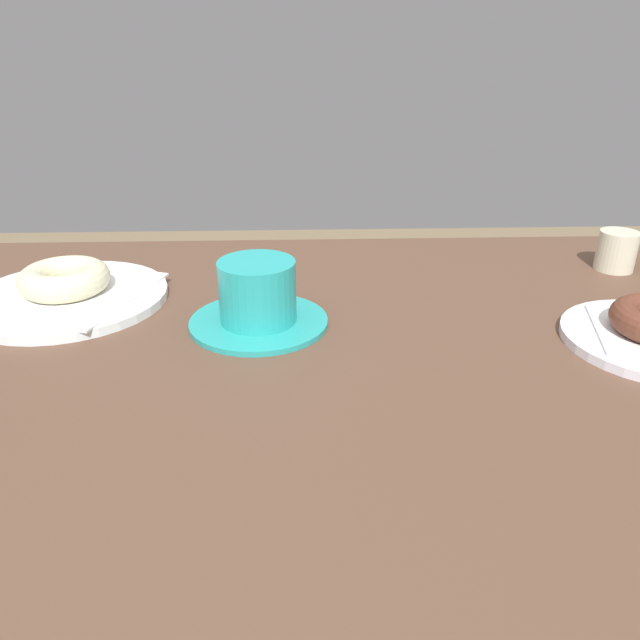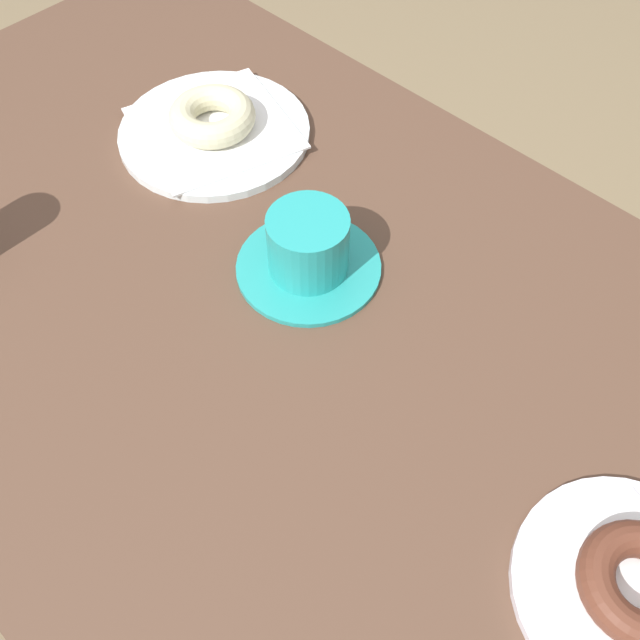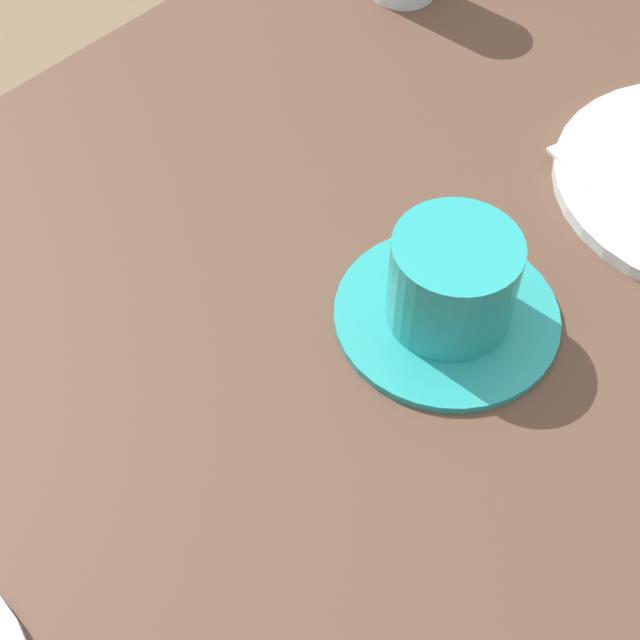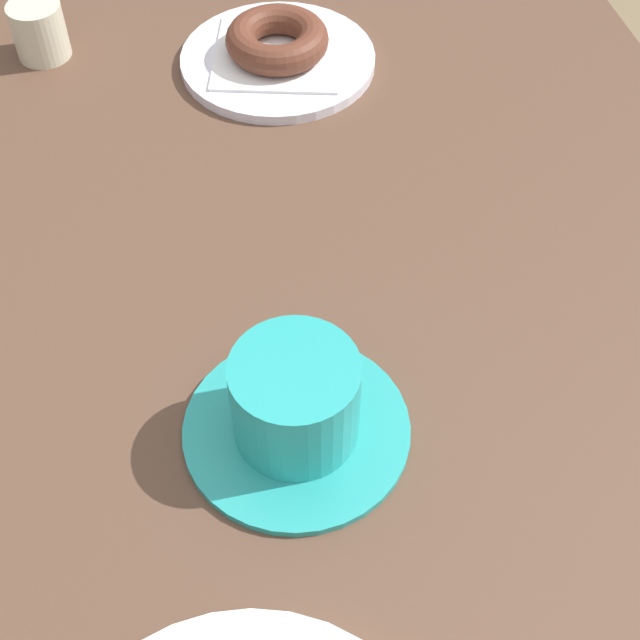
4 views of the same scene
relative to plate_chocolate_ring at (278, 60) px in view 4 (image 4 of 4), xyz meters
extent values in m
cube|color=brown|center=(-0.44, 0.01, -0.03)|extent=(1.23, 0.74, 0.04)
cylinder|color=brown|center=(0.10, -0.27, -0.41)|extent=(0.06, 0.06, 0.73)
cylinder|color=brown|center=(0.10, 0.29, -0.41)|extent=(0.06, 0.06, 0.73)
cylinder|color=white|center=(0.00, 0.00, 0.00)|extent=(0.19, 0.19, 0.01)
cube|color=white|center=(0.00, 0.00, 0.01)|extent=(0.15, 0.15, 0.00)
torus|color=brown|center=(0.00, 0.00, 0.02)|extent=(0.10, 0.10, 0.03)
cylinder|color=teal|center=(-0.42, 0.06, 0.00)|extent=(0.16, 0.16, 0.01)
cylinder|color=teal|center=(-0.42, 0.06, 0.04)|extent=(0.09, 0.09, 0.07)
cylinder|color=black|center=(-0.42, 0.06, 0.07)|extent=(0.07, 0.07, 0.00)
cylinder|color=beige|center=(0.06, 0.22, 0.02)|extent=(0.05, 0.05, 0.05)
camera|label=1|loc=(-0.37, -0.55, 0.29)|focal=33.97mm
camera|label=2|loc=(-0.07, -0.28, 0.58)|focal=39.78mm
camera|label=3|loc=(-0.07, 0.26, 0.49)|focal=51.58mm
camera|label=4|loc=(-0.74, 0.11, 0.52)|focal=50.36mm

